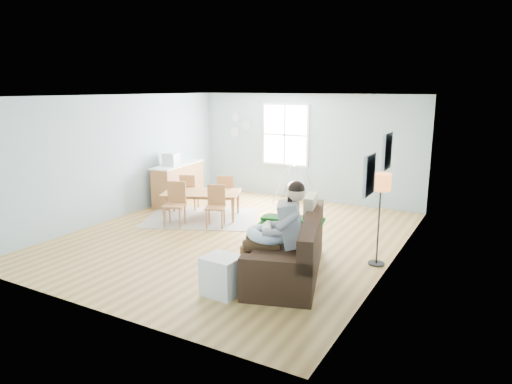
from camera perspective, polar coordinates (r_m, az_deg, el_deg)
The scene contains 22 objects.
room at distance 8.56m, azimuth -2.72°, elevation 10.05°, with size 8.40×9.40×3.90m.
window at distance 11.94m, azimuth 3.68°, elevation 7.15°, with size 1.32×0.08×1.62m.
pictures at distance 6.48m, azimuth 15.07°, elevation 3.62°, with size 0.05×1.34×0.74m.
wall_plates at distance 12.59m, azimuth -2.12°, elevation 8.29°, with size 0.67×0.02×0.66m.
sofa at distance 7.17m, azimuth 4.34°, elevation -7.66°, with size 1.64×2.50×0.93m.
green_throw at distance 7.82m, azimuth 4.43°, elevation -3.88°, with size 1.05×0.85×0.04m, color #145B1B.
beige_pillow at distance 7.56m, azimuth 6.79°, elevation -2.48°, with size 0.16×0.56×0.56m, color tan.
father at distance 6.72m, azimuth 2.86°, elevation -4.64°, with size 1.18×0.83×1.55m.
nursing_pillow at distance 6.78m, azimuth 1.35°, elevation -5.33°, with size 0.60×0.60×0.16m, color silver.
infant at distance 6.79m, azimuth 1.39°, elevation -4.55°, with size 0.27×0.40×0.15m.
toddler at distance 7.24m, azimuth 3.93°, elevation -3.70°, with size 0.59×0.35×0.89m.
floor_lamp at distance 7.51m, azimuth 15.33°, elevation 0.28°, with size 0.31×0.31×1.53m.
storage_cube at distance 6.52m, azimuth -4.31°, elevation -10.34°, with size 0.53×0.47×0.55m.
rug at distance 10.30m, azimuth -6.75°, elevation -3.17°, with size 2.42×1.84×0.01m, color #9F9B91.
dining_table at distance 10.23m, azimuth -6.79°, elevation -1.62°, with size 1.68×0.94×0.59m, color olive.
chair_sw at distance 9.71m, azimuth -10.05°, elevation -1.11°, with size 0.53×0.53×0.92m.
chair_se at distance 9.52m, azimuth -5.04°, elevation -1.44°, with size 0.53×0.53×0.88m.
chair_nw at distance 10.85m, azimuth -8.40°, elevation 0.23°, with size 0.51×0.51×0.87m.
chair_ne at distance 10.67m, azimuth -3.80°, elevation 0.11°, with size 0.53×0.53×0.86m.
counter at distance 11.70m, azimuth -9.64°, elevation 1.16°, with size 0.72×1.81×0.99m.
monitor at distance 11.30m, azimuth -10.60°, elevation 4.02°, with size 0.37×0.36×0.31m.
baby_swing at distance 11.61m, azimuth 4.89°, elevation 0.85°, with size 1.07×1.09×0.96m.
Camera 1 is at (4.50, -7.26, 2.85)m, focal length 32.00 mm.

